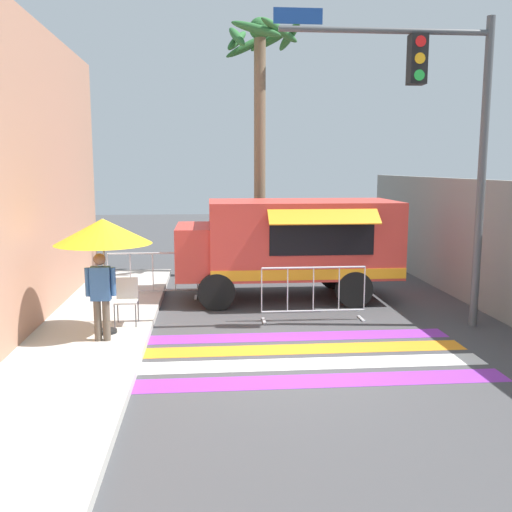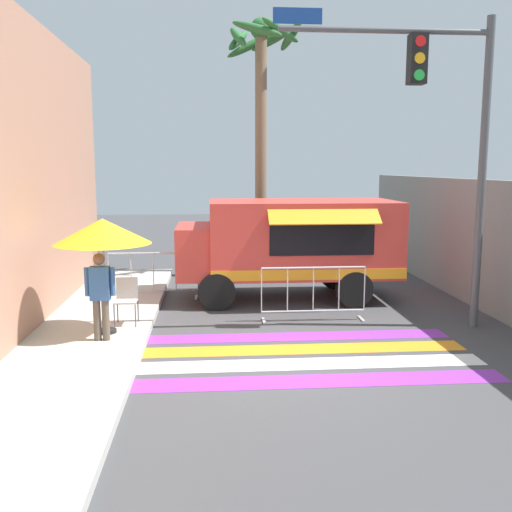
{
  "view_description": "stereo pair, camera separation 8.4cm",
  "coord_description": "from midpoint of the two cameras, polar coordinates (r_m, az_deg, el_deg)",
  "views": [
    {
      "loc": [
        -1.34,
        -9.03,
        3.18
      ],
      "look_at": [
        -0.32,
        2.88,
        1.31
      ],
      "focal_mm": 40.0,
      "sensor_mm": 36.0,
      "label": 1
    },
    {
      "loc": [
        -1.26,
        -9.03,
        3.18
      ],
      "look_at": [
        -0.32,
        2.88,
        1.31
      ],
      "focal_mm": 40.0,
      "sensor_mm": 36.0,
      "label": 2
    }
  ],
  "objects": [
    {
      "name": "ground_plane",
      "position": [
        9.66,
        3.16,
        -10.35
      ],
      "size": [
        60.0,
        60.0,
        0.0
      ],
      "primitive_type": "plane",
      "color": "#424244"
    },
    {
      "name": "sidewalk_left",
      "position": [
        10.12,
        -24.34,
        -9.82
      ],
      "size": [
        4.4,
        16.0,
        0.14
      ],
      "color": "#B7B5AD",
      "rests_on": "ground_plane"
    },
    {
      "name": "concrete_wall_right",
      "position": [
        13.61,
        21.89,
        0.95
      ],
      "size": [
        0.2,
        16.0,
        2.91
      ],
      "color": "gray",
      "rests_on": "ground_plane"
    },
    {
      "name": "crosswalk_painted",
      "position": [
        9.82,
        3.02,
        -10.0
      ],
      "size": [
        6.4,
        2.84,
        0.01
      ],
      "color": "purple",
      "rests_on": "ground_plane"
    },
    {
      "name": "food_truck",
      "position": [
        13.77,
        2.76,
        1.53
      ],
      "size": [
        5.23,
        2.72,
        2.39
      ],
      "color": "#D13D33",
      "rests_on": "ground_plane"
    },
    {
      "name": "traffic_signal_pole",
      "position": [
        11.7,
        18.14,
        13.03
      ],
      "size": [
        4.18,
        0.29,
        6.03
      ],
      "color": "#515456",
      "rests_on": "ground_plane"
    },
    {
      "name": "patio_umbrella",
      "position": [
        10.64,
        -15.27,
        2.34
      ],
      "size": [
        1.75,
        1.75,
        2.12
      ],
      "color": "black",
      "rests_on": "sidewalk_left"
    },
    {
      "name": "folding_chair",
      "position": [
        11.43,
        -13.01,
        -3.95
      ],
      "size": [
        0.42,
        0.42,
        0.9
      ],
      "rotation": [
        0.0,
        0.0,
        0.05
      ],
      "color": "#4C4C51",
      "rests_on": "sidewalk_left"
    },
    {
      "name": "vendor_person",
      "position": [
        10.35,
        -15.48,
        -3.49
      ],
      "size": [
        0.53,
        0.21,
        1.56
      ],
      "rotation": [
        0.0,
        0.0,
        -0.2
      ],
      "color": "brown",
      "rests_on": "sidewalk_left"
    },
    {
      "name": "barricade_front",
      "position": [
        11.93,
        5.55,
        -3.77
      ],
      "size": [
        2.19,
        0.44,
        1.15
      ],
      "color": "#B7BABF",
      "rests_on": "ground_plane"
    },
    {
      "name": "barricade_side",
      "position": [
        14.06,
        -10.43,
        -1.95
      ],
      "size": [
        2.17,
        0.44,
        1.15
      ],
      "color": "#B7BABF",
      "rests_on": "ground_plane"
    },
    {
      "name": "palm_tree",
      "position": [
        16.68,
        0.27,
        15.8
      ],
      "size": [
        2.14,
        2.26,
        7.27
      ],
      "color": "#7A664C",
      "rests_on": "ground_plane"
    }
  ]
}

